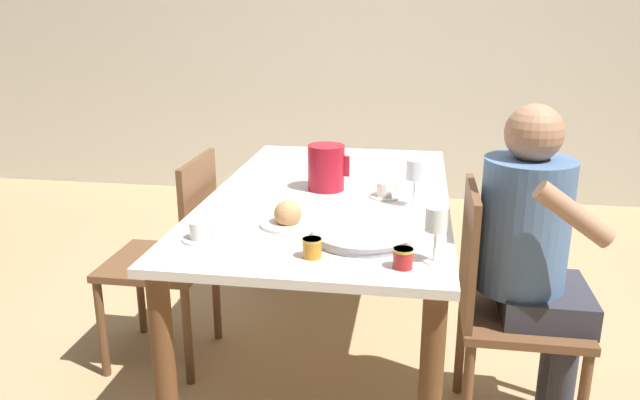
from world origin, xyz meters
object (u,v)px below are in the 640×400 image
serving_tray (364,235)px  wine_glass_water (415,172)px  chair_person_side (502,304)px  jam_jar_red (403,257)px  jam_jar_amber (312,247)px  teacup_across (385,191)px  bread_plate (288,217)px  person_seated (533,246)px  wine_glass_juice (436,223)px  red_pitcher (326,167)px  teacup_near_person (201,232)px  chair_opposite (173,254)px

serving_tray → wine_glass_water: bearing=67.9°
chair_person_side → jam_jar_red: chair_person_side is taller
jam_jar_amber → jam_jar_red: 0.27m
teacup_across → bread_plate: size_ratio=0.65×
chair_person_side → person_seated: size_ratio=0.76×
person_seated → bread_plate: (-0.83, -0.10, 0.09)m
person_seated → bread_plate: bearing=-83.3°
wine_glass_juice → teacup_across: (-0.18, 0.62, -0.10)m
red_pitcher → jam_jar_red: size_ratio=3.08×
bread_plate → jam_jar_amber: (0.13, -0.26, 0.00)m
teacup_near_person → chair_person_side: bearing=14.7°
wine_glass_water → teacup_across: wine_glass_water is taller
wine_glass_water → teacup_near_person: size_ratio=1.46×
chair_opposite → teacup_across: 0.93m
chair_opposite → jam_jar_amber: chair_opposite is taller
serving_tray → bread_plate: 0.28m
red_pitcher → jam_jar_red: 0.83m
chair_opposite → teacup_across: chair_opposite is taller
wine_glass_water → bread_plate: bearing=-145.4°
jam_jar_amber → teacup_across: bearing=74.3°
chair_opposite → jam_jar_amber: bearing=-131.0°
chair_person_side → teacup_near_person: bearing=-75.3°
chair_person_side → serving_tray: 0.59m
serving_tray → person_seated: bearing=18.1°
wine_glass_juice → teacup_near_person: wine_glass_juice is taller
red_pitcher → wine_glass_juice: size_ratio=1.10×
teacup_near_person → serving_tray: bearing=9.7°
jam_jar_red → wine_glass_juice: bearing=32.7°
chair_person_side → bread_plate: (-0.74, -0.08, 0.31)m
wine_glass_water → serving_tray: 0.42m
red_pitcher → teacup_across: size_ratio=1.53×
person_seated → wine_glass_juice: 0.51m
wine_glass_water → red_pitcher: bearing=154.9°
chair_person_side → red_pitcher: red_pitcher is taller
wine_glass_water → bread_plate: 0.52m
red_pitcher → chair_person_side: bearing=-28.8°
chair_opposite → jam_jar_red: 1.20m
person_seated → serving_tray: (-0.56, -0.18, 0.08)m
jam_jar_amber → chair_opposite: bearing=139.0°
red_pitcher → jam_jar_red: bearing=-66.1°
jam_jar_amber → red_pitcher: bearing=95.1°
red_pitcher → bread_plate: bearing=-98.0°
chair_opposite → person_seated: 1.44m
chair_person_side → wine_glass_water: wine_glass_water is taller
jam_jar_red → chair_person_side: bearing=48.1°
wine_glass_water → jam_jar_red: bearing=-92.2°
red_pitcher → teacup_across: red_pitcher is taller
wine_glass_water → jam_jar_amber: (-0.29, -0.55, -0.10)m
chair_opposite → person_seated: person_seated is taller
teacup_near_person → jam_jar_red: size_ratio=2.01×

